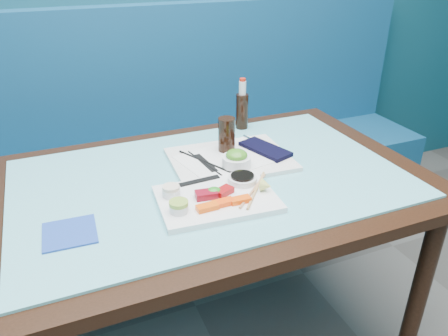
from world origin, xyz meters
name	(u,v)px	position (x,y,z in m)	size (l,w,h in m)	color
booth_bench	(153,171)	(0.00, 2.29, 0.37)	(3.00, 0.56, 1.17)	navy
dining_table	(211,201)	(0.00, 1.45, 0.67)	(1.40, 0.90, 0.75)	black
glass_top	(211,178)	(0.00, 1.45, 0.75)	(1.22, 0.76, 0.01)	#63BAC6
sashimi_plate	(217,199)	(-0.04, 1.30, 0.77)	(0.34, 0.24, 0.02)	white
salmon_left	(207,207)	(-0.09, 1.25, 0.78)	(0.06, 0.03, 0.01)	#F55309
salmon_mid	(223,203)	(-0.04, 1.25, 0.78)	(0.06, 0.03, 0.01)	#FF430A
salmon_right	(240,200)	(0.01, 1.25, 0.78)	(0.06, 0.03, 0.01)	#FF500A
tuna_left	(206,195)	(-0.07, 1.31, 0.79)	(0.06, 0.04, 0.02)	maroon
tuna_right	(224,191)	(-0.01, 1.31, 0.78)	(0.06, 0.03, 0.02)	maroon
seaweed_garnish	(214,192)	(-0.04, 1.31, 0.79)	(0.04, 0.04, 0.02)	#23811D
ramekin_wasabi	(179,208)	(-0.16, 1.27, 0.79)	(0.05, 0.05, 0.02)	silver
wasabi_fill	(179,203)	(-0.16, 1.27, 0.80)	(0.05, 0.05, 0.01)	#80A334
ramekin_ginger	(171,192)	(-0.16, 1.36, 0.79)	(0.05, 0.05, 0.02)	white
ginger_fill	(171,188)	(-0.16, 1.36, 0.80)	(0.05, 0.05, 0.01)	beige
soy_dish	(242,179)	(0.07, 1.35, 0.78)	(0.09, 0.09, 0.02)	silver
soy_fill	(242,176)	(0.07, 1.35, 0.80)	(0.07, 0.07, 0.01)	black
lemon_wedge	(266,186)	(0.11, 1.27, 0.79)	(0.04, 0.04, 0.03)	#D3D966
chopstick_sleeve	(199,181)	(-0.05, 1.41, 0.78)	(0.13, 0.02, 0.00)	black
wooden_chopstick_a	(253,190)	(0.07, 1.29, 0.78)	(0.01, 0.01, 0.21)	tan
wooden_chopstick_b	(256,190)	(0.08, 1.29, 0.78)	(0.01, 0.01, 0.22)	tan
serving_tray	(230,159)	(0.10, 1.53, 0.77)	(0.40, 0.30, 0.02)	silver
paper_placemat	(230,157)	(0.10, 1.53, 0.77)	(0.33, 0.23, 0.00)	silver
seaweed_bowl	(237,162)	(0.09, 1.45, 0.79)	(0.10, 0.10, 0.04)	silver
seaweed_salad	(237,155)	(0.09, 1.45, 0.82)	(0.07, 0.07, 0.04)	#3C7F1D
cola_glass	(227,135)	(0.11, 1.58, 0.83)	(0.06, 0.06, 0.12)	black
navy_pouch	(265,149)	(0.24, 1.53, 0.78)	(0.08, 0.19, 0.01)	black
fork	(251,139)	(0.23, 1.63, 0.78)	(0.01, 0.01, 0.08)	silver
black_chopstick_a	(204,163)	(0.00, 1.52, 0.78)	(0.01, 0.01, 0.21)	black
black_chopstick_b	(206,162)	(0.01, 1.52, 0.78)	(0.01, 0.01, 0.26)	black
tray_sleeve	(205,163)	(0.01, 1.52, 0.77)	(0.02, 0.14, 0.00)	black
cola_bottle_body	(242,111)	(0.27, 1.80, 0.83)	(0.05, 0.05, 0.14)	black
cola_bottle_neck	(242,88)	(0.27, 1.80, 0.93)	(0.03, 0.03, 0.05)	silver
cola_bottle_cap	(243,80)	(0.27, 1.80, 0.96)	(0.02, 0.02, 0.01)	red
blue_napkin	(70,233)	(-0.45, 1.30, 0.76)	(0.13, 0.13, 0.01)	#1C3E9A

